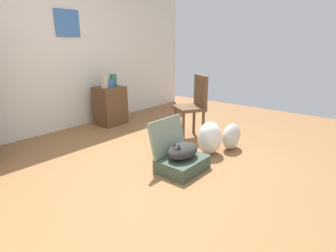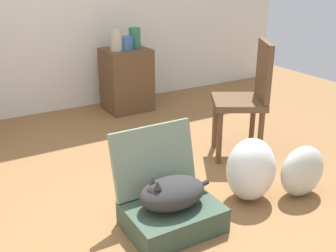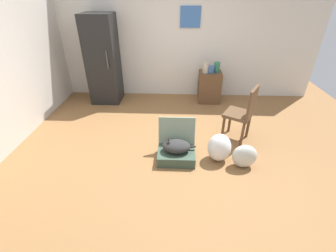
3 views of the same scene
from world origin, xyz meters
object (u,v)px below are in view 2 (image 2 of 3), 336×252
Objects in this scene: suitcase_base at (172,217)px; vase_short at (135,38)px; side_table at (127,80)px; plastic_bag_clear at (302,171)px; chair at (247,96)px; vase_tall at (116,40)px; plastic_bag_white at (251,169)px; vase_round at (127,43)px; cat at (172,193)px.

vase_short is at bearing 69.21° from suitcase_base.
suitcase_base is 0.81× the size of side_table.
vase_short is at bearing 93.52° from plastic_bag_clear.
side_table is 1.61m from chair.
vase_short is (0.24, 0.06, -0.00)m from vase_tall.
plastic_bag_white is at bearing -88.82° from vase_tall.
vase_round reaches higher than side_table.
vase_tall is (0.58, 2.10, 0.70)m from suitcase_base.
vase_tall is at bearing -132.64° from chair.
chair is at bearing -73.10° from vase_tall.
chair is (0.08, 0.69, 0.33)m from plastic_bag_clear.
chair is at bearing 83.09° from plastic_bag_clear.
vase_round is at bearing -156.49° from vase_short.
plastic_bag_clear reaches higher than suitcase_base.
plastic_bag_clear is at bearing -6.78° from suitcase_base.
vase_short is at bearing 23.51° from vase_round.
vase_round is at bearing -90.00° from side_table.
side_table is (0.70, 2.14, 0.26)m from suitcase_base.
side_table reaches higher than cat.
plastic_bag_clear is at bearing -86.48° from vase_short.
suitcase_base is 2.59× the size of vase_short.
vase_round reaches higher than cat.
suitcase_base is at bearing -110.79° from vase_short.
suitcase_base is 3.97× the size of vase_round.
plastic_bag_white is 1.20× the size of plastic_bag_clear.
side_table is 0.41m from vase_round.
plastic_bag_white is 2.15m from vase_tall.
vase_tall reaches higher than vase_short.
vase_round is 1.58m from chair.
side_table reaches higher than plastic_bag_white.
vase_tall reaches higher than plastic_bag_clear.
plastic_bag_white is at bearing -6.73° from chair.
cat is 1.13× the size of plastic_bag_white.
side_table is at bearing 19.51° from vase_tall.
chair reaches higher than plastic_bag_clear.
vase_round is at bearing 71.48° from cat.
side_table is at bearing 90.00° from vase_round.
vase_tall is 1.58× the size of vase_round.
vase_tall is at bearing 99.68° from plastic_bag_clear.
chair reaches higher than suitcase_base.
cat is 1.36× the size of plastic_bag_clear.
vase_tall reaches higher than vase_round.
plastic_bag_white is 0.46× the size of chair.
suitcase_base is 2.41m from vase_short.
cat is at bearing -177.52° from plastic_bag_white.
vase_round reaches higher than plastic_bag_white.
side_table is (-0.26, 2.26, 0.15)m from plastic_bag_clear.
suitcase_base is 1.25× the size of plastic_bag_white.
suitcase_base is at bearing -108.09° from side_table.
plastic_bag_white reaches higher than cat.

